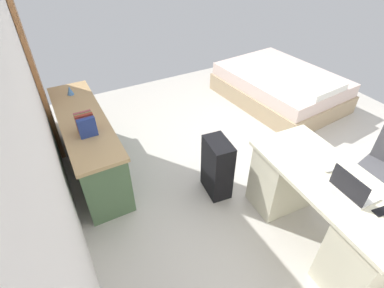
{
  "coord_description": "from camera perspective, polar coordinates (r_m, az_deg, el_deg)",
  "views": [
    {
      "loc": [
        -2.08,
        2.05,
        2.46
      ],
      "look_at": [
        0.03,
        0.91,
        0.6
      ],
      "focal_mm": 27.71,
      "sensor_mm": 36.0,
      "label": 1
    }
  ],
  "objects": [
    {
      "name": "ground_plane",
      "position": [
        3.82,
        12.39,
        -3.32
      ],
      "size": [
        5.45,
        5.45,
        0.0
      ],
      "primitive_type": "plane",
      "color": "beige"
    },
    {
      "name": "wall_back",
      "position": [
        2.39,
        -27.93,
        3.51
      ],
      "size": [
        4.45,
        0.1,
        2.56
      ],
      "primitive_type": "cube",
      "color": "white",
      "rests_on": "ground_plane"
    },
    {
      "name": "door_wooden",
      "position": [
        4.02,
        -28.04,
        12.49
      ],
      "size": [
        0.88,
        0.05,
        2.04
      ],
      "primitive_type": "cube",
      "color": "#936038",
      "rests_on": "ground_plane"
    },
    {
      "name": "desk",
      "position": [
        2.93,
        23.62,
        -11.28
      ],
      "size": [
        1.48,
        0.74,
        0.76
      ],
      "color": "beige",
      "rests_on": "ground_plane"
    },
    {
      "name": "office_chair",
      "position": [
        3.48,
        32.91,
        -5.3
      ],
      "size": [
        0.54,
        0.54,
        0.94
      ],
      "color": "black",
      "rests_on": "ground_plane"
    },
    {
      "name": "credenza",
      "position": [
        3.62,
        -19.27,
        0.03
      ],
      "size": [
        1.8,
        0.48,
        0.72
      ],
      "color": "#4C6B47",
      "rests_on": "ground_plane"
    },
    {
      "name": "bed",
      "position": [
        5.09,
        16.61,
        10.48
      ],
      "size": [
        2.01,
        1.55,
        0.58
      ],
      "color": "tan",
      "rests_on": "ground_plane"
    },
    {
      "name": "suitcase_black",
      "position": [
        3.16,
        4.85,
        -4.51
      ],
      "size": [
        0.38,
        0.26,
        0.67
      ],
      "primitive_type": "cube",
      "rotation": [
        0.0,
        0.0,
        -0.11
      ],
      "color": "black",
      "rests_on": "ground_plane"
    },
    {
      "name": "laptop",
      "position": [
        2.59,
        28.46,
        -7.52
      ],
      "size": [
        0.32,
        0.24,
        0.21
      ],
      "color": "silver",
      "rests_on": "desk"
    },
    {
      "name": "computer_mouse",
      "position": [
        2.74,
        24.91,
        -4.42
      ],
      "size": [
        0.07,
        0.1,
        0.03
      ],
      "primitive_type": "ellipsoid",
      "rotation": [
        0.0,
        0.0,
        -0.06
      ],
      "color": "white",
      "rests_on": "desk"
    },
    {
      "name": "cell_phone_near_laptop",
      "position": [
        2.59,
        32.77,
        -10.83
      ],
      "size": [
        0.09,
        0.14,
        0.01
      ],
      "primitive_type": "cube",
      "rotation": [
        0.0,
        0.0,
        -0.16
      ],
      "color": "black",
      "rests_on": "desk"
    },
    {
      "name": "book_row",
      "position": [
        3.11,
        -19.75,
        3.61
      ],
      "size": [
        0.2,
        0.17,
        0.21
      ],
      "color": "navy",
      "rests_on": "credenza"
    },
    {
      "name": "figurine_small",
      "position": [
        3.92,
        -22.46,
        9.52
      ],
      "size": [
        0.08,
        0.08,
        0.11
      ],
      "primitive_type": "cone",
      "color": "#4C7FBF",
      "rests_on": "credenza"
    }
  ]
}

